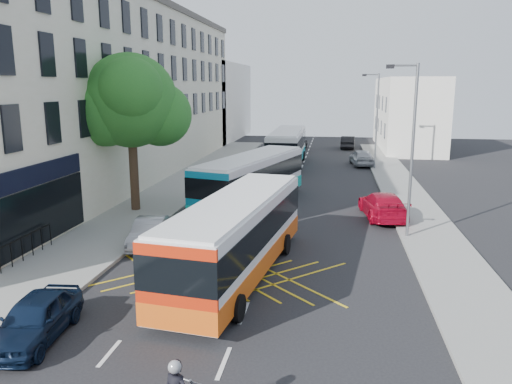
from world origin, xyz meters
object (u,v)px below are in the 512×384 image
at_px(lamp_far, 376,116).
at_px(bus_near, 237,236).
at_px(parked_car_blue, 35,318).
at_px(distant_car_grey, 295,144).
at_px(street_tree, 130,102).
at_px(distant_car_dark, 348,142).
at_px(red_hatchback, 383,205).
at_px(distant_car_silver, 362,157).
at_px(bus_mid, 252,180).
at_px(bus_far, 287,147).
at_px(lamp_near, 411,142).
at_px(parked_car_silver, 149,232).

xyz_separation_m(lamp_far, bus_near, (-7.02, -25.87, -3.01)).
height_order(parked_car_blue, distant_car_grey, distant_car_grey).
distance_m(street_tree, lamp_far, 22.57).
relative_size(distant_car_grey, distant_car_dark, 1.18).
distance_m(lamp_far, red_hatchback, 16.73).
distance_m(lamp_far, distant_car_grey, 15.25).
height_order(lamp_far, red_hatchback, lamp_far).
distance_m(street_tree, distant_car_grey, 30.85).
bearing_deg(parked_car_blue, lamp_far, 64.56).
xyz_separation_m(distant_car_silver, distant_car_dark, (-0.92, 12.54, -0.04)).
bearing_deg(bus_mid, bus_far, 103.14).
xyz_separation_m(lamp_near, lamp_far, (0.00, 20.00, 0.00)).
bearing_deg(distant_car_dark, red_hatchback, 95.00).
distance_m(street_tree, parked_car_silver, 8.65).
bearing_deg(bus_far, parked_car_silver, -99.49).
relative_size(street_tree, bus_far, 0.77).
bearing_deg(street_tree, bus_mid, 21.32).
xyz_separation_m(parked_car_blue, distant_car_dark, (10.00, 46.41, 0.07)).
height_order(street_tree, distant_car_grey, street_tree).
bearing_deg(bus_far, bus_near, -88.70).
bearing_deg(street_tree, bus_near, -48.99).
distance_m(parked_car_blue, red_hatchback, 18.92).
distance_m(bus_mid, distant_car_grey, 27.06).
height_order(lamp_far, distant_car_dark, lamp_far).
distance_m(lamp_far, bus_near, 26.97).
xyz_separation_m(bus_near, bus_mid, (-1.28, 11.34, 0.01)).
xyz_separation_m(red_hatchback, distant_car_silver, (-0.18, 18.55, 0.03)).
xyz_separation_m(bus_far, distant_car_grey, (-0.19, 11.18, -0.98)).
relative_size(bus_far, distant_car_grey, 2.22).
bearing_deg(distant_car_dark, distant_car_grey, 24.14).
bearing_deg(bus_near, lamp_near, 47.38).
height_order(bus_mid, parked_car_blue, bus_mid).
height_order(bus_near, parked_car_silver, bus_near).
relative_size(lamp_near, lamp_far, 1.00).
bearing_deg(distant_car_silver, bus_far, 1.01).
bearing_deg(bus_mid, distant_car_grey, 104.56).
distance_m(lamp_near, distant_car_silver, 22.64).
xyz_separation_m(street_tree, bus_mid, (6.41, 2.50, -4.67)).
xyz_separation_m(parked_car_blue, parked_car_silver, (0.12, 8.77, -0.03)).
xyz_separation_m(distant_car_grey, distant_car_silver, (6.91, -10.22, 0.04)).
bearing_deg(distant_car_grey, bus_mid, -87.05).
bearing_deg(bus_mid, lamp_near, -17.75).
bearing_deg(red_hatchback, distant_car_dark, -95.14).
height_order(lamp_near, bus_near, lamp_near).
distance_m(street_tree, bus_far, 20.22).
bearing_deg(bus_near, red_hatchback, 64.14).
bearing_deg(parked_car_silver, lamp_near, 6.14).
relative_size(street_tree, parked_car_blue, 2.31).
bearing_deg(red_hatchback, bus_far, -75.72).
bearing_deg(parked_car_blue, distant_car_silver, 67.17).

